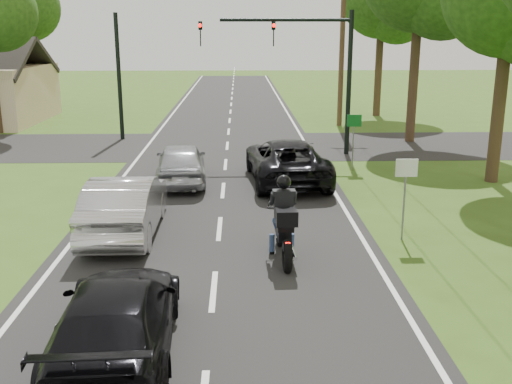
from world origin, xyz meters
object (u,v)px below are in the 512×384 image
(silver_sedan, at_px, (125,205))
(sign_green, at_px, (354,129))
(traffic_signal, at_px, (306,57))
(silver_suv, at_px, (181,163))
(dark_suv, at_px, (286,160))
(motorcycle_rider, at_px, (284,227))
(dark_car_behind, at_px, (117,319))
(sign_white, at_px, (406,180))
(utility_pole_far, at_px, (342,32))

(silver_sedan, xyz_separation_m, sign_green, (7.33, 7.31, 0.81))
(traffic_signal, bearing_deg, silver_suv, -134.32)
(silver_sedan, bearing_deg, dark_suv, -130.62)
(motorcycle_rider, distance_m, traffic_signal, 12.83)
(motorcycle_rider, relative_size, traffic_signal, 0.37)
(dark_car_behind, xyz_separation_m, sign_white, (6.16, 5.48, 0.91))
(sign_white, relative_size, sign_green, 1.00)
(motorcycle_rider, relative_size, dark_car_behind, 0.51)
(dark_car_behind, relative_size, sign_green, 2.18)
(silver_sedan, xyz_separation_m, sign_white, (7.13, -0.69, 0.81))
(silver_suv, height_order, sign_green, sign_green)
(utility_pole_far, distance_m, sign_green, 11.63)
(motorcycle_rider, xyz_separation_m, sign_green, (3.33, 9.24, 0.80))
(silver_suv, xyz_separation_m, dark_car_behind, (0.02, -11.56, -0.04))
(traffic_signal, bearing_deg, silver_sedan, -119.21)
(dark_suv, distance_m, dark_car_behind, 12.25)
(silver_suv, relative_size, traffic_signal, 0.66)
(dark_suv, relative_size, traffic_signal, 0.85)
(silver_sedan, bearing_deg, sign_green, -135.62)
(dark_car_behind, bearing_deg, silver_sedan, -83.80)
(dark_car_behind, xyz_separation_m, utility_pole_far, (7.66, 24.50, 4.40))
(silver_sedan, bearing_deg, traffic_signal, -119.72)
(dark_suv, height_order, silver_sedan, silver_sedan)
(silver_suv, distance_m, dark_car_behind, 11.56)
(sign_white, bearing_deg, silver_sedan, 174.45)
(traffic_signal, distance_m, sign_white, 11.39)
(motorcycle_rider, height_order, sign_white, sign_white)
(silver_sedan, bearing_deg, sign_white, 173.93)
(motorcycle_rider, xyz_separation_m, utility_pole_far, (4.63, 20.26, 4.28))
(sign_green, bearing_deg, utility_pole_far, 83.27)
(traffic_signal, distance_m, utility_pole_far, 8.55)
(silver_suv, bearing_deg, traffic_signal, -138.74)
(motorcycle_rider, bearing_deg, silver_sedan, 152.23)
(silver_suv, bearing_deg, sign_white, 131.03)
(motorcycle_rider, distance_m, silver_sedan, 4.45)
(utility_pole_far, distance_m, sign_white, 19.39)
(sign_green, bearing_deg, dark_car_behind, -115.25)
(dark_suv, xyz_separation_m, sign_green, (2.69, 1.79, 0.83))
(dark_suv, height_order, silver_suv, dark_suv)
(motorcycle_rider, relative_size, sign_white, 1.11)
(sign_white, bearing_deg, motorcycle_rider, -158.32)
(traffic_signal, height_order, sign_green, traffic_signal)
(utility_pole_far, bearing_deg, sign_green, -96.73)
(motorcycle_rider, relative_size, sign_green, 1.11)
(dark_suv, distance_m, silver_suv, 3.69)
(silver_suv, bearing_deg, motorcycle_rider, 108.19)
(silver_sedan, bearing_deg, motorcycle_rider, 153.67)
(sign_white, bearing_deg, silver_suv, 135.45)
(motorcycle_rider, relative_size, silver_sedan, 0.50)
(utility_pole_far, bearing_deg, dark_car_behind, -107.36)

